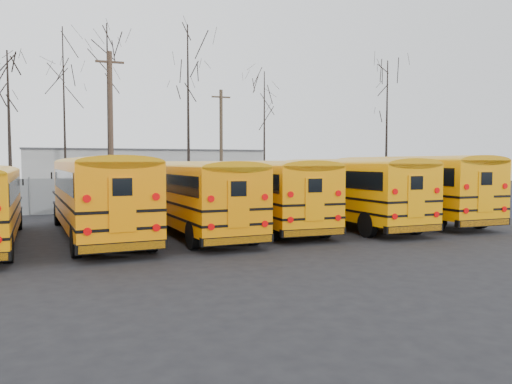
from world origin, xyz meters
name	(u,v)px	position (x,y,z in m)	size (l,w,h in m)	color
ground	(247,237)	(0.00, 0.00, 0.00)	(120.00, 120.00, 0.00)	black
fence	(173,193)	(0.00, 12.00, 1.00)	(40.00, 0.04, 2.00)	gray
distant_building	(145,171)	(2.00, 32.00, 2.00)	(22.00, 8.00, 4.00)	beige
bus_b	(98,190)	(-5.34, 1.77, 1.86)	(3.03, 11.44, 3.17)	black
bus_c	(194,191)	(-1.70, 1.49, 1.75)	(2.71, 10.75, 2.99)	black
bus_d	(266,188)	(1.78, 2.12, 1.77)	(3.11, 10.92, 3.02)	black
bus_e	(344,186)	(5.44, 1.55, 1.82)	(2.73, 11.14, 3.10)	black
bus_f	(404,182)	(9.25, 2.01, 1.90)	(3.10, 11.70, 3.25)	black
utility_pole_left	(111,128)	(-3.31, 14.71, 5.03)	(1.75, 0.30, 9.80)	#453327
utility_pole_right	(221,143)	(5.78, 19.85, 4.42)	(1.53, 0.27, 8.61)	#4C3C2B
tree_1	(9,130)	(-9.14, 16.21, 4.84)	(0.26, 0.26, 9.68)	black
tree_2	(64,118)	(-5.97, 16.36, 5.73)	(0.26, 0.26, 11.46)	black
tree_3	(108,115)	(-3.14, 17.41, 6.12)	(0.26, 0.26, 12.24)	black
tree_4	(188,114)	(2.55, 17.83, 6.42)	(0.26, 0.26, 12.85)	black
tree_5	(264,138)	(6.97, 14.07, 4.59)	(0.26, 0.26, 9.18)	black
tree_6	(387,130)	(17.36, 14.03, 5.36)	(0.26, 0.26, 10.72)	black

